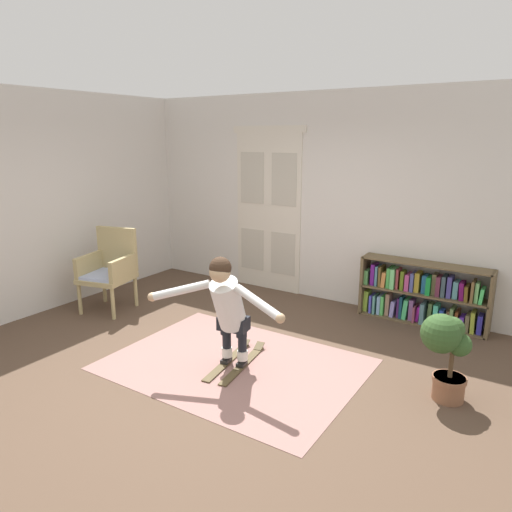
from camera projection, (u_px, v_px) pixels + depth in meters
ground_plane at (215, 368)px, 4.79m from camera, size 7.20×7.20×0.00m
back_wall at (327, 199)px, 6.55m from camera, size 6.00×0.10×2.90m
side_wall_left at (55, 201)px, 6.34m from camera, size 0.10×6.00×2.90m
double_door at (268, 210)px, 7.05m from camera, size 1.22×0.05×2.45m
rug at (235, 364)px, 4.87m from camera, size 2.53×1.86×0.01m
bookshelf at (421, 295)px, 5.90m from camera, size 1.57×0.30×0.79m
wicker_chair at (110, 267)px, 6.33m from camera, size 0.72×0.72×1.10m
potted_plant at (446, 345)px, 4.15m from camera, size 0.43×0.35×0.79m
skis_pair at (236, 361)px, 4.90m from camera, size 0.41×0.96×0.07m
person_skier at (227, 303)px, 4.56m from camera, size 1.43×0.72×1.15m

